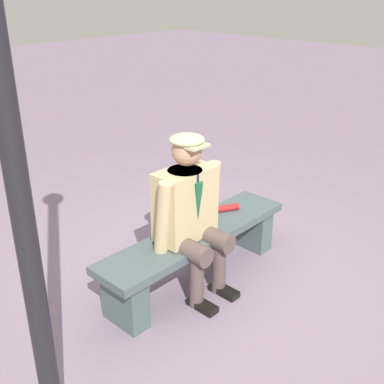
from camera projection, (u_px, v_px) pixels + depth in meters
name	position (u px, v px, depth m)	size (l,w,h in m)	color
ground_plane	(196.00, 279.00, 3.90)	(30.00, 30.00, 0.00)	gray
bench	(196.00, 246.00, 3.78)	(1.77, 0.41, 0.44)	#475759
seated_man	(190.00, 211.00, 3.52)	(0.63, 0.54, 1.25)	tan
rolled_magazine	(224.00, 208.00, 4.04)	(0.06, 0.06, 0.26)	#B21E1E
lamp_post	(3.00, 97.00, 1.91)	(0.22, 0.22, 3.02)	black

